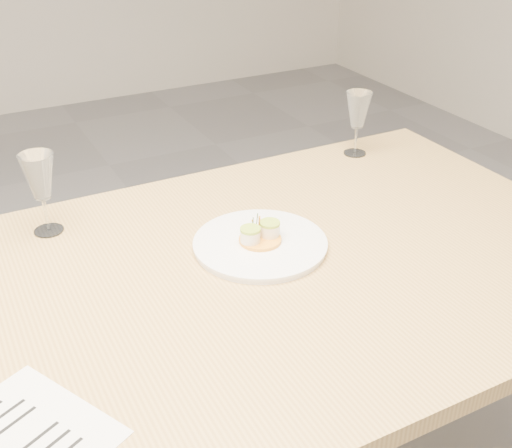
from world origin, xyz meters
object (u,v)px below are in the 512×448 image
dining_table (80,347)px  recipe_sheet (26,436)px  dinner_plate (260,243)px  wine_glass_3 (358,111)px  wine_glass_2 (39,179)px

dining_table → recipe_sheet: 0.29m
dinner_plate → wine_glass_3: size_ratio=1.61×
wine_glass_3 → wine_glass_2: bearing=-177.2°
dinner_plate → recipe_sheet: bearing=-150.9°
dining_table → wine_glass_3: (0.93, 0.41, 0.20)m
dinner_plate → wine_glass_2: 0.52m
dinner_plate → recipe_sheet: dinner_plate is taller
dining_table → dinner_plate: (0.43, 0.07, 0.08)m
recipe_sheet → wine_glass_3: (1.07, 0.65, 0.13)m
wine_glass_2 → wine_glass_3: 0.90m
dinner_plate → recipe_sheet: 0.65m
recipe_sheet → wine_glass_2: 0.65m
wine_glass_3 → recipe_sheet: bearing=-148.5°
wine_glass_2 → recipe_sheet: bearing=-105.1°
recipe_sheet → wine_glass_3: 1.26m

